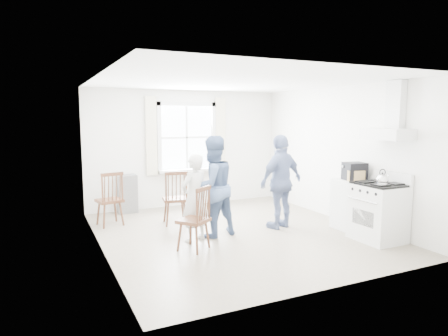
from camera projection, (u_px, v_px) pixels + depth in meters
room_shell at (236, 159)px, 6.79m from camera, size 4.62×5.12×2.64m
window_assembly at (187, 141)px, 8.97m from camera, size 1.88×0.24×1.70m
range_hood at (390, 124)px, 6.38m from camera, size 0.45×0.76×0.94m
shelf_unit at (127, 194)px, 8.41m from camera, size 0.40×0.30×0.80m
gas_stove at (378, 211)px, 6.49m from camera, size 0.68×0.76×1.12m
kettle at (382, 180)px, 6.20m from camera, size 0.19×0.19×0.26m
low_cabinet at (351, 205)px, 7.16m from camera, size 0.50×0.55×0.90m
stereo_stack at (354, 171)px, 7.05m from camera, size 0.41×0.38×0.31m
cardboard_box at (355, 175)px, 6.99m from camera, size 0.34×0.29×0.19m
windsor_chair_a at (111, 193)px, 7.31m from camera, size 0.51×0.50×1.02m
windsor_chair_b at (176, 192)px, 7.39m from camera, size 0.50×0.49×1.03m
windsor_chair_c at (199, 211)px, 5.98m from camera, size 0.58×0.58×1.00m
person_left at (194, 198)px, 6.43m from camera, size 0.67×0.67×1.43m
person_mid at (212, 186)px, 6.70m from camera, size 0.97×0.97×1.70m
person_right at (281, 182)px, 7.19m from camera, size 1.22×1.22×1.70m
potted_plant at (199, 161)px, 9.06m from camera, size 0.19×0.19×0.31m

